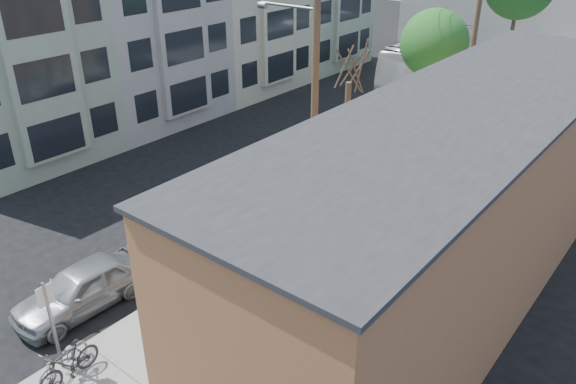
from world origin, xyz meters
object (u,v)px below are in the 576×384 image
Objects in this scene: parking_meter_far at (329,179)px; bus at (430,58)px; tree_bare at (346,143)px; patio_chair_a at (230,355)px; utility_pole_near at (314,86)px; patron_green at (285,281)px; parked_bike_a at (69,364)px; car_3 at (374,134)px; sign_post at (51,318)px; patron_grey at (184,349)px; car_2 at (293,172)px; tree_leafy_mid at (434,44)px; cyclist at (283,249)px; parked_bike_b at (63,360)px; parking_meter_near at (200,255)px; car_0 at (82,288)px; car_1 at (212,222)px.

parking_meter_far is 20.39m from bus.
patio_chair_a is at bearing -72.80° from tree_bare.
utility_pole_near reaches higher than patron_green.
car_3 reaches higher than parked_bike_a.
sign_post reaches higher than patron_grey.
tree_bare is 1.04× the size of car_2.
tree_leafy_mid is 14.00m from cyclist.
car_3 is (0.52, 6.11, 0.12)m from car_2.
patron_green is at bearing 50.28° from parked_bike_b.
patio_chair_a is at bearing -61.94° from car_2.
parking_meter_near is at bearing 93.32° from parked_bike_a.
tree_bare is at bearing 78.85° from car_0.
utility_pole_near is at bearing -141.24° from patron_grey.
parking_meter_near is 3.81m from car_0.
sign_post is 1.51× the size of parked_bike_a.
bus reaches higher than cyclist.
sign_post is at bearing 100.17° from cyclist.
sign_post is 32.94m from bus.
parking_meter_far is 0.24× the size of tree_bare.
parking_meter_near is at bearing 62.25° from car_0.
cyclist is at bearing -84.09° from tree_leafy_mid.
car_3 is at bearing -143.53° from patron_grey.
parked_bike_b is at bearing -81.12° from car_3.
sign_post reaches higher than patio_chair_a.
patron_grey is at bearing 36.24° from parked_bike_a.
tree_bare is at bearing 28.76° from parking_meter_far.
parking_meter_far is 1.99m from car_2.
utility_pole_near is 9.01m from car_3.
car_3 is (-4.49, 17.07, -0.31)m from patron_grey.
sign_post is 13.13m from tree_bare.
tree_leafy_mid is 1.59× the size of car_0.
car_1 is (-1.45, 1.97, -0.12)m from parking_meter_near.
parking_meter_far is at bearing -94.06° from tree_leafy_mid.
parking_meter_near and parking_meter_far have the same top height.
parking_meter_far is at bearing -142.70° from patron_grey.
sign_post reaches higher than car_2.
tree_bare is 1.16× the size of car_0.
patio_chair_a is at bearing -68.80° from car_3.
bus reaches higher than car_3.
car_1 reaches higher than parked_bike_b.
patron_grey reaches higher than car_3.
parking_meter_far is 12.86m from parked_bike_b.
cyclist is (1.37, -13.21, -4.46)m from tree_leafy_mid.
car_3 is (-5.17, 16.10, 0.24)m from patio_chair_a.
tree_bare is (0.55, 7.78, 1.71)m from parking_meter_near.
parked_bike_b is at bearing -81.30° from car_2.
bus is (-3.06, 19.70, 0.95)m from car_2.
utility_pole_near reaches higher than parked_bike_a.
patron_green is 1.18× the size of cyclist.
utility_pole_near is 10.41m from patio_chair_a.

